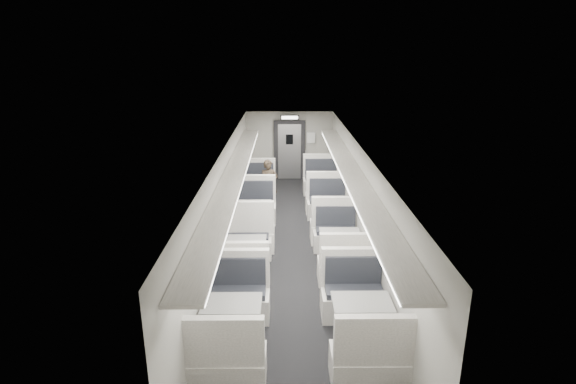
{
  "coord_description": "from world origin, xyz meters",
  "views": [
    {
      "loc": [
        -0.2,
        -9.56,
        4.47
      ],
      "look_at": [
        -0.1,
        0.55,
        1.23
      ],
      "focal_mm": 28.0,
      "sensor_mm": 36.0,
      "label": 1
    }
  ],
  "objects_px": {
    "booth_right_a": "(323,189)",
    "booth_right_d": "(361,323)",
    "vestibule_door": "(289,151)",
    "booth_left_c": "(245,256)",
    "booth_right_b": "(330,214)",
    "passenger": "(269,184)",
    "booth_left_a": "(257,191)",
    "exit_sign": "(290,117)",
    "booth_right_c": "(340,248)",
    "booth_left_d": "(233,324)",
    "booth_left_b": "(252,219)"
  },
  "relations": [
    {
      "from": "booth_left_c",
      "to": "vestibule_door",
      "type": "bearing_deg",
      "value": 81.91
    },
    {
      "from": "booth_left_d",
      "to": "booth_right_b",
      "type": "bearing_deg",
      "value": 67.53
    },
    {
      "from": "booth_left_d",
      "to": "passenger",
      "type": "height_order",
      "value": "passenger"
    },
    {
      "from": "vestibule_door",
      "to": "booth_left_c",
      "type": "bearing_deg",
      "value": -98.09
    },
    {
      "from": "booth_left_c",
      "to": "booth_right_b",
      "type": "height_order",
      "value": "booth_right_b"
    },
    {
      "from": "booth_right_b",
      "to": "passenger",
      "type": "xyz_separation_m",
      "value": [
        -1.64,
        1.59,
        0.32
      ]
    },
    {
      "from": "booth_left_b",
      "to": "booth_right_d",
      "type": "distance_m",
      "value": 4.87
    },
    {
      "from": "booth_left_c",
      "to": "booth_right_b",
      "type": "relative_size",
      "value": 0.93
    },
    {
      "from": "booth_right_a",
      "to": "vestibule_door",
      "type": "relative_size",
      "value": 1.11
    },
    {
      "from": "booth_left_c",
      "to": "booth_right_d",
      "type": "distance_m",
      "value": 3.15
    },
    {
      "from": "booth_right_a",
      "to": "booth_right_d",
      "type": "distance_m",
      "value": 6.94
    },
    {
      "from": "passenger",
      "to": "exit_sign",
      "type": "xyz_separation_m",
      "value": [
        0.64,
        2.56,
        1.56
      ]
    },
    {
      "from": "booth_left_a",
      "to": "exit_sign",
      "type": "relative_size",
      "value": 3.46
    },
    {
      "from": "booth_left_b",
      "to": "booth_right_b",
      "type": "xyz_separation_m",
      "value": [
        2.0,
        0.39,
        -0.02
      ]
    },
    {
      "from": "booth_left_b",
      "to": "passenger",
      "type": "bearing_deg",
      "value": 79.63
    },
    {
      "from": "booth_right_a",
      "to": "vestibule_door",
      "type": "height_order",
      "value": "vestibule_door"
    },
    {
      "from": "booth_left_b",
      "to": "booth_right_a",
      "type": "height_order",
      "value": "booth_left_b"
    },
    {
      "from": "booth_left_d",
      "to": "exit_sign",
      "type": "xyz_separation_m",
      "value": [
        1.0,
        8.99,
        1.88
      ]
    },
    {
      "from": "booth_left_b",
      "to": "booth_left_d",
      "type": "xyz_separation_m",
      "value": [
        0.0,
        -4.44,
        -0.02
      ]
    },
    {
      "from": "booth_right_c",
      "to": "exit_sign",
      "type": "relative_size",
      "value": 3.4
    },
    {
      "from": "booth_right_a",
      "to": "booth_right_c",
      "type": "bearing_deg",
      "value": -90.0
    },
    {
      "from": "vestibule_door",
      "to": "booth_right_d",
      "type": "bearing_deg",
      "value": -83.97
    },
    {
      "from": "booth_left_b",
      "to": "booth_right_d",
      "type": "relative_size",
      "value": 1.05
    },
    {
      "from": "booth_left_c",
      "to": "exit_sign",
      "type": "relative_size",
      "value": 3.39
    },
    {
      "from": "booth_right_a",
      "to": "booth_right_d",
      "type": "relative_size",
      "value": 1.04
    },
    {
      "from": "booth_left_c",
      "to": "exit_sign",
      "type": "bearing_deg",
      "value": 81.32
    },
    {
      "from": "booth_left_d",
      "to": "booth_right_b",
      "type": "distance_m",
      "value": 5.23
    },
    {
      "from": "booth_left_b",
      "to": "vestibule_door",
      "type": "relative_size",
      "value": 1.12
    },
    {
      "from": "booth_right_b",
      "to": "passenger",
      "type": "height_order",
      "value": "passenger"
    },
    {
      "from": "booth_left_a",
      "to": "booth_right_c",
      "type": "height_order",
      "value": "booth_left_a"
    },
    {
      "from": "passenger",
      "to": "vestibule_door",
      "type": "relative_size",
      "value": 0.68
    },
    {
      "from": "booth_right_b",
      "to": "vestibule_door",
      "type": "bearing_deg",
      "value": 102.16
    },
    {
      "from": "booth_left_c",
      "to": "booth_right_c",
      "type": "xyz_separation_m",
      "value": [
        2.0,
        0.38,
        0.0
      ]
    },
    {
      "from": "booth_right_a",
      "to": "booth_right_d",
      "type": "height_order",
      "value": "booth_right_a"
    },
    {
      "from": "booth_right_d",
      "to": "vestibule_door",
      "type": "height_order",
      "value": "vestibule_door"
    },
    {
      "from": "booth_left_b",
      "to": "booth_left_d",
      "type": "bearing_deg",
      "value": -90.0
    },
    {
      "from": "booth_left_a",
      "to": "passenger",
      "type": "height_order",
      "value": "passenger"
    },
    {
      "from": "booth_left_a",
      "to": "booth_right_d",
      "type": "height_order",
      "value": "booth_right_d"
    },
    {
      "from": "booth_left_d",
      "to": "booth_right_c",
      "type": "height_order",
      "value": "booth_left_d"
    },
    {
      "from": "booth_left_a",
      "to": "passenger",
      "type": "distance_m",
      "value": 0.67
    },
    {
      "from": "booth_right_a",
      "to": "booth_left_c",
      "type": "bearing_deg",
      "value": -113.91
    },
    {
      "from": "vestibule_door",
      "to": "exit_sign",
      "type": "relative_size",
      "value": 3.39
    },
    {
      "from": "passenger",
      "to": "exit_sign",
      "type": "height_order",
      "value": "exit_sign"
    },
    {
      "from": "booth_left_a",
      "to": "booth_left_d",
      "type": "distance_m",
      "value": 6.88
    },
    {
      "from": "booth_left_b",
      "to": "booth_right_c",
      "type": "height_order",
      "value": "booth_left_b"
    },
    {
      "from": "booth_left_a",
      "to": "booth_right_b",
      "type": "distance_m",
      "value": 2.86
    },
    {
      "from": "passenger",
      "to": "vestibule_door",
      "type": "bearing_deg",
      "value": 67.02
    },
    {
      "from": "booth_left_d",
      "to": "exit_sign",
      "type": "bearing_deg",
      "value": 83.65
    },
    {
      "from": "booth_right_c",
      "to": "booth_right_b",
      "type": "bearing_deg",
      "value": 90.0
    },
    {
      "from": "booth_left_b",
      "to": "exit_sign",
      "type": "bearing_deg",
      "value": 77.6
    }
  ]
}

